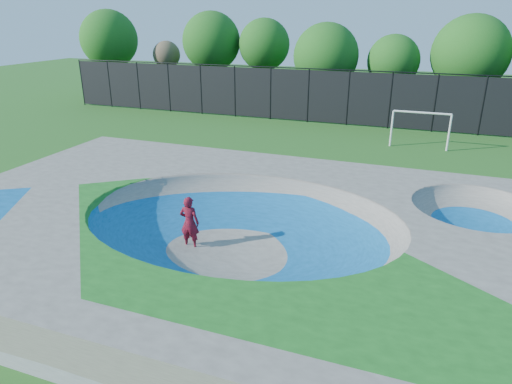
# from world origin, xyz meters

# --- Properties ---
(ground) EXTENTS (120.00, 120.00, 0.00)m
(ground) POSITION_xyz_m (0.00, 0.00, 0.00)
(ground) COLOR #1E5517
(ground) RESTS_ON ground
(skate_deck) EXTENTS (22.00, 14.00, 1.50)m
(skate_deck) POSITION_xyz_m (0.00, 0.00, 0.75)
(skate_deck) COLOR gray
(skate_deck) RESTS_ON ground
(skater) EXTENTS (0.73, 0.51, 1.93)m
(skater) POSITION_xyz_m (-1.82, -0.22, 0.96)
(skater) COLOR red
(skater) RESTS_ON ground
(skateboard) EXTENTS (0.81, 0.40, 0.05)m
(skateboard) POSITION_xyz_m (-1.82, -0.22, 0.03)
(skateboard) COLOR black
(skateboard) RESTS_ON ground
(soccer_goal) EXTENTS (3.45, 0.12, 2.28)m
(soccer_goal) POSITION_xyz_m (5.26, 16.13, 1.58)
(soccer_goal) COLOR silver
(soccer_goal) RESTS_ON ground
(fence) EXTENTS (48.09, 0.09, 4.04)m
(fence) POSITION_xyz_m (0.00, 21.00, 2.10)
(fence) COLOR black
(fence) RESTS_ON ground
(treeline) EXTENTS (53.13, 7.09, 8.27)m
(treeline) POSITION_xyz_m (1.13, 25.88, 5.06)
(treeline) COLOR #452E22
(treeline) RESTS_ON ground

